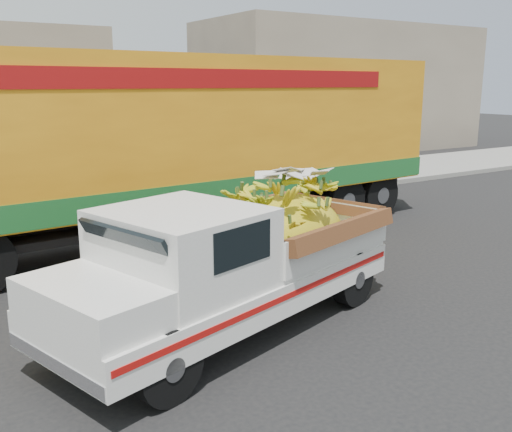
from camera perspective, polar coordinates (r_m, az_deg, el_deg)
ground at (r=8.58m, az=8.67°, el=-9.40°), size 100.00×100.00×0.00m
curb at (r=14.62m, az=-10.56°, el=0.32°), size 60.00×0.25×0.15m
sidewalk at (r=16.55m, az=-13.32°, el=1.66°), size 60.00×4.00×0.14m
building_right at (r=29.45m, az=8.54°, el=12.50°), size 14.00×6.00×6.00m
pickup_truck at (r=7.87m, az=-0.73°, el=-3.83°), size 5.46×3.24×1.80m
semi_trailer at (r=12.12m, az=-6.18°, el=7.66°), size 12.04×3.31×3.80m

